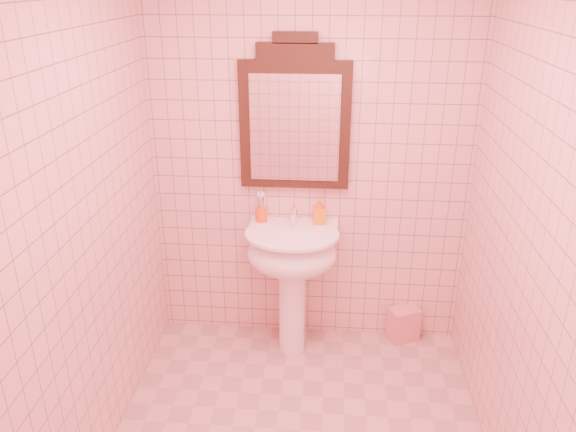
# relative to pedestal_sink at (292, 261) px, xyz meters

# --- Properties ---
(back_wall) EXTENTS (2.00, 0.02, 2.50)m
(back_wall) POSITION_rel_pedestal_sink_xyz_m (0.09, 0.23, 0.59)
(back_wall) COLOR #E0AA9C
(back_wall) RESTS_ON floor
(pedestal_sink) EXTENTS (0.58, 0.58, 0.86)m
(pedestal_sink) POSITION_rel_pedestal_sink_xyz_m (0.00, 0.00, 0.00)
(pedestal_sink) COLOR white
(pedestal_sink) RESTS_ON floor
(faucet) EXTENTS (0.04, 0.16, 0.11)m
(faucet) POSITION_rel_pedestal_sink_xyz_m (0.00, 0.14, 0.26)
(faucet) COLOR white
(faucet) RESTS_ON pedestal_sink
(mirror) EXTENTS (0.67, 0.06, 0.93)m
(mirror) POSITION_rel_pedestal_sink_xyz_m (0.00, 0.20, 0.86)
(mirror) COLOR black
(mirror) RESTS_ON back_wall
(toothbrush_cup) EXTENTS (0.07, 0.07, 0.17)m
(toothbrush_cup) POSITION_rel_pedestal_sink_xyz_m (-0.21, 0.15, 0.25)
(toothbrush_cup) COLOR #E24613
(toothbrush_cup) RESTS_ON pedestal_sink
(soap_dispenser) EXTENTS (0.08, 0.09, 0.17)m
(soap_dispenser) POSITION_rel_pedestal_sink_xyz_m (0.16, 0.15, 0.28)
(soap_dispenser) COLOR orange
(soap_dispenser) RESTS_ON pedestal_sink
(towel) EXTENTS (0.23, 0.20, 0.24)m
(towel) POSITION_rel_pedestal_sink_xyz_m (0.75, 0.17, -0.54)
(towel) COLOR #D7857E
(towel) RESTS_ON floor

